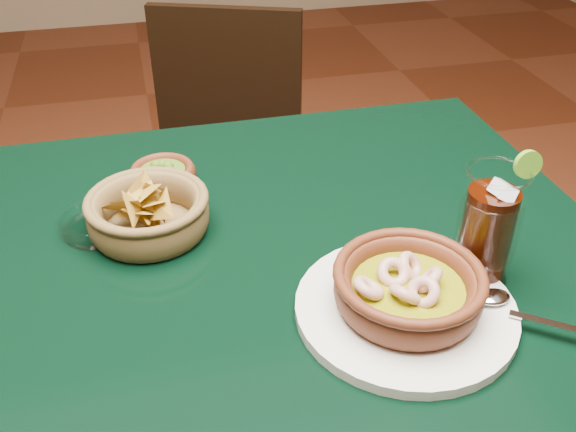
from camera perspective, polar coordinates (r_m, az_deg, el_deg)
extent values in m
cube|color=black|center=(0.90, -9.07, -4.74)|extent=(1.20, 0.80, 0.04)
cylinder|color=black|center=(1.51, 11.61, -4.74)|extent=(0.06, 0.06, 0.71)
cube|color=black|center=(1.60, -6.29, 1.30)|extent=(0.51, 0.51, 0.04)
cylinder|color=black|center=(1.65, -12.88, -7.60)|extent=(0.03, 0.03, 0.42)
cylinder|color=black|center=(1.58, -1.17, -8.88)|extent=(0.03, 0.03, 0.42)
cylinder|color=black|center=(1.90, -9.72, -0.92)|extent=(0.03, 0.03, 0.42)
cylinder|color=black|center=(1.83, 0.40, -1.74)|extent=(0.03, 0.03, 0.42)
cube|color=black|center=(1.65, -5.40, 11.19)|extent=(0.36, 0.16, 0.41)
cylinder|color=silver|center=(0.80, 10.37, -8.14)|extent=(0.27, 0.27, 0.01)
cylinder|color=#4C2010|center=(0.79, 10.45, -7.54)|extent=(0.16, 0.16, 0.01)
torus|color=#4C2010|center=(0.78, 10.61, -6.40)|extent=(0.20, 0.20, 0.04)
torus|color=#4C2010|center=(0.76, 10.78, -5.17)|extent=(0.18, 0.18, 0.01)
cylinder|color=#71740A|center=(0.78, 10.62, -6.33)|extent=(0.14, 0.14, 0.01)
torus|color=#CEA18E|center=(0.77, 12.38, -5.59)|extent=(0.04, 0.05, 0.05)
torus|color=#CEA18E|center=(0.79, 10.80, -4.46)|extent=(0.05, 0.05, 0.04)
torus|color=#CEA18E|center=(0.78, 9.35, -5.00)|extent=(0.05, 0.05, 0.04)
torus|color=#CEA18E|center=(0.75, 7.15, -6.36)|extent=(0.05, 0.06, 0.04)
torus|color=#CEA18E|center=(0.75, 10.39, -6.89)|extent=(0.05, 0.04, 0.05)
torus|color=#CEA18E|center=(0.76, 11.92, -6.65)|extent=(0.05, 0.06, 0.04)
cube|color=silver|center=(0.81, 23.03, -8.99)|extent=(0.10, 0.08, 0.00)
ellipsoid|color=silver|center=(0.82, 17.78, -6.87)|extent=(0.04, 0.03, 0.01)
cylinder|color=brown|center=(0.94, -12.12, -1.10)|extent=(0.15, 0.15, 0.01)
torus|color=brown|center=(0.93, -12.29, 0.11)|extent=(0.21, 0.21, 0.06)
torus|color=brown|center=(0.92, -12.48, 1.40)|extent=(0.17, 0.17, 0.01)
cone|color=#AF8327|center=(0.90, -11.91, 1.14)|extent=(0.09, 0.08, 0.04)
cone|color=#AF8327|center=(0.91, -12.59, 0.30)|extent=(0.06, 0.09, 0.07)
cone|color=#AF8327|center=(0.90, -12.60, 2.07)|extent=(0.07, 0.08, 0.05)
cone|color=#AF8327|center=(0.90, -12.50, 0.44)|extent=(0.08, 0.08, 0.04)
cone|color=#AF8327|center=(0.91, -12.66, 1.95)|extent=(0.07, 0.09, 0.05)
cone|color=#AF8327|center=(0.93, -12.12, 2.82)|extent=(0.05, 0.09, 0.08)
cone|color=#AF8327|center=(0.93, -12.06, -0.06)|extent=(0.03, 0.06, 0.07)
cone|color=#AF8327|center=(0.95, -12.87, 1.05)|extent=(0.08, 0.05, 0.07)
cone|color=#AF8327|center=(0.92, -12.09, 0.33)|extent=(0.06, 0.05, 0.08)
cone|color=#AF8327|center=(0.92, -12.45, 0.99)|extent=(0.05, 0.08, 0.08)
cone|color=#AF8327|center=(0.95, -12.93, 2.15)|extent=(0.07, 0.04, 0.07)
cone|color=#AF8327|center=(0.90, -12.76, 1.59)|extent=(0.09, 0.08, 0.04)
cone|color=#AF8327|center=(0.93, -12.15, 2.05)|extent=(0.07, 0.04, 0.07)
cone|color=#AF8327|center=(0.93, -14.66, 0.89)|extent=(0.08, 0.05, 0.07)
cone|color=#AF8327|center=(0.93, -12.89, 0.27)|extent=(0.06, 0.08, 0.05)
cone|color=#AF8327|center=(0.91, -11.15, 0.74)|extent=(0.03, 0.08, 0.08)
cone|color=#AF8327|center=(0.88, -11.16, 0.70)|extent=(0.06, 0.09, 0.07)
cone|color=#AF8327|center=(0.88, -13.51, 0.69)|extent=(0.05, 0.07, 0.06)
cone|color=#AF8327|center=(0.95, -13.63, 0.69)|extent=(0.06, 0.07, 0.06)
cone|color=#AF8327|center=(0.89, -13.76, 1.01)|extent=(0.08, 0.05, 0.07)
cylinder|color=#4C2010|center=(1.04, -10.95, 2.74)|extent=(0.09, 0.09, 0.01)
torus|color=#4C2010|center=(1.03, -11.05, 3.54)|extent=(0.12, 0.12, 0.04)
cylinder|color=#33530F|center=(1.03, -11.09, 3.82)|extent=(0.07, 0.07, 0.01)
sphere|color=#33530F|center=(1.03, -10.61, 4.36)|extent=(0.02, 0.02, 0.02)
sphere|color=#33530F|center=(1.04, -11.67, 4.43)|extent=(0.02, 0.02, 0.02)
sphere|color=#33530F|center=(1.02, -11.94, 3.90)|extent=(0.02, 0.02, 0.02)
sphere|color=#33530F|center=(1.02, -10.46, 3.91)|extent=(0.02, 0.02, 0.02)
sphere|color=#33530F|center=(1.04, -11.11, 4.47)|extent=(0.02, 0.02, 0.02)
cylinder|color=white|center=(0.87, 16.48, -5.10)|extent=(0.07, 0.07, 0.01)
torus|color=white|center=(0.83, 17.33, -0.96)|extent=(0.16, 0.16, 0.09)
cylinder|color=black|center=(0.84, 17.18, -1.68)|extent=(0.06, 0.06, 0.13)
cube|color=silver|center=(0.82, 18.44, 0.82)|extent=(0.02, 0.02, 0.02)
cube|color=silver|center=(0.82, 17.31, 0.89)|extent=(0.03, 0.03, 0.03)
cube|color=silver|center=(0.80, 18.29, 2.38)|extent=(0.03, 0.03, 0.03)
cube|color=silver|center=(0.82, 18.21, 0.77)|extent=(0.03, 0.03, 0.03)
cube|color=silver|center=(0.81, 17.29, 0.15)|extent=(0.03, 0.02, 0.03)
cube|color=silver|center=(0.80, 18.89, 1.79)|extent=(0.03, 0.03, 0.03)
torus|color=white|center=(0.79, 18.29, 3.70)|extent=(0.08, 0.08, 0.00)
cylinder|color=#5A9C20|center=(0.80, 20.55, 4.32)|extent=(0.03, 0.01, 0.03)
cylinder|color=white|center=(0.96, -16.60, -1.10)|extent=(0.10, 0.10, 0.01)
torus|color=white|center=(0.95, -16.70, -0.58)|extent=(0.12, 0.12, 0.03)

